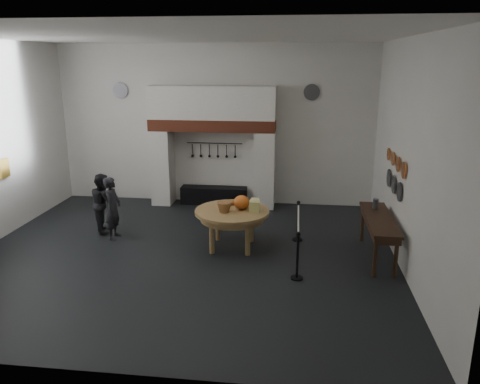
# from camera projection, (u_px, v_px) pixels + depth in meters

# --- Properties ---
(floor) EXTENTS (9.00, 8.00, 0.02)m
(floor) POSITION_uv_depth(u_px,v_px,m) (184.00, 254.00, 10.10)
(floor) COLOR black
(floor) RESTS_ON ground
(ceiling) EXTENTS (9.00, 8.00, 0.02)m
(ceiling) POSITION_uv_depth(u_px,v_px,m) (176.00, 35.00, 8.86)
(ceiling) COLOR silver
(ceiling) RESTS_ON wall_back
(wall_back) EXTENTS (9.00, 0.02, 4.50)m
(wall_back) POSITION_uv_depth(u_px,v_px,m) (215.00, 125.00, 13.30)
(wall_back) COLOR silver
(wall_back) RESTS_ON floor
(wall_front) EXTENTS (9.00, 0.02, 4.50)m
(wall_front) POSITION_uv_depth(u_px,v_px,m) (100.00, 215.00, 5.66)
(wall_front) COLOR silver
(wall_front) RESTS_ON floor
(wall_right) EXTENTS (0.02, 8.00, 4.50)m
(wall_right) POSITION_uv_depth(u_px,v_px,m) (410.00, 157.00, 8.95)
(wall_right) COLOR silver
(wall_right) RESTS_ON floor
(chimney_pier_left) EXTENTS (0.55, 0.70, 2.15)m
(chimney_pier_left) POSITION_uv_depth(u_px,v_px,m) (163.00, 167.00, 13.46)
(chimney_pier_left) COLOR silver
(chimney_pier_left) RESTS_ON floor
(chimney_pier_right) EXTENTS (0.55, 0.70, 2.15)m
(chimney_pier_right) POSITION_uv_depth(u_px,v_px,m) (265.00, 170.00, 13.11)
(chimney_pier_right) COLOR silver
(chimney_pier_right) RESTS_ON floor
(hearth_brick_band) EXTENTS (3.50, 0.72, 0.32)m
(hearth_brick_band) POSITION_uv_depth(u_px,v_px,m) (212.00, 125.00, 12.95)
(hearth_brick_band) COLOR #9E442B
(hearth_brick_band) RESTS_ON chimney_pier_left
(chimney_hood) EXTENTS (3.50, 0.70, 0.90)m
(chimney_hood) POSITION_uv_depth(u_px,v_px,m) (212.00, 103.00, 12.78)
(chimney_hood) COLOR silver
(chimney_hood) RESTS_ON hearth_brick_band
(iron_range) EXTENTS (1.90, 0.45, 0.50)m
(iron_range) POSITION_uv_depth(u_px,v_px,m) (214.00, 195.00, 13.58)
(iron_range) COLOR black
(iron_range) RESTS_ON floor
(utensil_rail) EXTENTS (1.60, 0.02, 0.02)m
(utensil_rail) POSITION_uv_depth(u_px,v_px,m) (214.00, 143.00, 13.36)
(utensil_rail) COLOR black
(utensil_rail) RESTS_ON wall_back
(wall_plaque) EXTENTS (0.05, 0.34, 0.44)m
(wall_plaque) POSITION_uv_depth(u_px,v_px,m) (4.00, 168.00, 10.94)
(wall_plaque) COLOR gold
(wall_plaque) RESTS_ON wall_left
(work_table) EXTENTS (1.96, 1.96, 0.07)m
(work_table) POSITION_uv_depth(u_px,v_px,m) (232.00, 212.00, 10.27)
(work_table) COLOR tan
(work_table) RESTS_ON floor
(pumpkin) EXTENTS (0.36, 0.36, 0.31)m
(pumpkin) POSITION_uv_depth(u_px,v_px,m) (242.00, 202.00, 10.29)
(pumpkin) COLOR #D14B1D
(pumpkin) RESTS_ON work_table
(cheese_block_big) EXTENTS (0.22, 0.22, 0.24)m
(cheese_block_big) POSITION_uv_depth(u_px,v_px,m) (255.00, 206.00, 10.12)
(cheese_block_big) COLOR #D1D17D
(cheese_block_big) RESTS_ON work_table
(cheese_block_small) EXTENTS (0.18, 0.18, 0.20)m
(cheese_block_small) POSITION_uv_depth(u_px,v_px,m) (255.00, 203.00, 10.41)
(cheese_block_small) COLOR #E9E48B
(cheese_block_small) RESTS_ON work_table
(wicker_basket) EXTENTS (0.38, 0.38, 0.22)m
(wicker_basket) POSITION_uv_depth(u_px,v_px,m) (224.00, 207.00, 10.10)
(wicker_basket) COLOR olive
(wicker_basket) RESTS_ON work_table
(bread_loaf) EXTENTS (0.31, 0.18, 0.13)m
(bread_loaf) POSITION_uv_depth(u_px,v_px,m) (230.00, 202.00, 10.58)
(bread_loaf) COLOR #AC7A3D
(bread_loaf) RESTS_ON work_table
(visitor_near) EXTENTS (0.37, 0.55, 1.47)m
(visitor_near) POSITION_uv_depth(u_px,v_px,m) (113.00, 208.00, 10.84)
(visitor_near) COLOR black
(visitor_near) RESTS_ON floor
(visitor_far) EXTENTS (0.84, 0.89, 1.45)m
(visitor_far) POSITION_uv_depth(u_px,v_px,m) (103.00, 203.00, 11.27)
(visitor_far) COLOR black
(visitor_far) RESTS_ON floor
(side_table) EXTENTS (0.55, 2.20, 0.06)m
(side_table) POSITION_uv_depth(u_px,v_px,m) (379.00, 219.00, 9.70)
(side_table) COLOR #381F14
(side_table) RESTS_ON floor
(pewter_jug) EXTENTS (0.12, 0.12, 0.22)m
(pewter_jug) POSITION_uv_depth(u_px,v_px,m) (376.00, 204.00, 10.24)
(pewter_jug) COLOR #444549
(pewter_jug) RESTS_ON side_table
(copper_pan_a) EXTENTS (0.03, 0.34, 0.34)m
(copper_pan_a) POSITION_uv_depth(u_px,v_px,m) (404.00, 170.00, 9.23)
(copper_pan_a) COLOR #C6662D
(copper_pan_a) RESTS_ON wall_right
(copper_pan_b) EXTENTS (0.03, 0.32, 0.32)m
(copper_pan_b) POSITION_uv_depth(u_px,v_px,m) (398.00, 164.00, 9.76)
(copper_pan_b) COLOR #C6662D
(copper_pan_b) RESTS_ON wall_right
(copper_pan_c) EXTENTS (0.03, 0.30, 0.30)m
(copper_pan_c) POSITION_uv_depth(u_px,v_px,m) (393.00, 159.00, 10.28)
(copper_pan_c) COLOR #C6662D
(copper_pan_c) RESTS_ON wall_right
(copper_pan_d) EXTENTS (0.03, 0.28, 0.28)m
(copper_pan_d) POSITION_uv_depth(u_px,v_px,m) (389.00, 154.00, 10.81)
(copper_pan_d) COLOR #C6662D
(copper_pan_d) RESTS_ON wall_right
(pewter_plate_left) EXTENTS (0.03, 0.40, 0.40)m
(pewter_plate_left) POSITION_uv_depth(u_px,v_px,m) (399.00, 192.00, 9.56)
(pewter_plate_left) COLOR #4C4C51
(pewter_plate_left) RESTS_ON wall_right
(pewter_plate_mid) EXTENTS (0.03, 0.40, 0.40)m
(pewter_plate_mid) POSITION_uv_depth(u_px,v_px,m) (394.00, 184.00, 10.13)
(pewter_plate_mid) COLOR #4C4C51
(pewter_plate_mid) RESTS_ON wall_right
(pewter_plate_right) EXTENTS (0.03, 0.40, 0.40)m
(pewter_plate_right) POSITION_uv_depth(u_px,v_px,m) (389.00, 178.00, 10.70)
(pewter_plate_right) COLOR #4C4C51
(pewter_plate_right) RESTS_ON wall_right
(pewter_plate_back_left) EXTENTS (0.44, 0.03, 0.44)m
(pewter_plate_back_left) POSITION_uv_depth(u_px,v_px,m) (121.00, 91.00, 13.32)
(pewter_plate_back_left) COLOR #4C4C51
(pewter_plate_back_left) RESTS_ON wall_back
(pewter_plate_back_right) EXTENTS (0.44, 0.03, 0.44)m
(pewter_plate_back_right) POSITION_uv_depth(u_px,v_px,m) (312.00, 92.00, 12.68)
(pewter_plate_back_right) COLOR #4C4C51
(pewter_plate_back_right) RESTS_ON wall_back
(barrier_post_near) EXTENTS (0.05, 0.05, 0.90)m
(barrier_post_near) POSITION_uv_depth(u_px,v_px,m) (298.00, 257.00, 8.86)
(barrier_post_near) COLOR black
(barrier_post_near) RESTS_ON floor
(barrier_post_far) EXTENTS (0.05, 0.05, 0.90)m
(barrier_post_far) POSITION_uv_depth(u_px,v_px,m) (298.00, 222.00, 10.77)
(barrier_post_far) COLOR black
(barrier_post_far) RESTS_ON floor
(barrier_rope) EXTENTS (0.04, 2.00, 0.04)m
(barrier_rope) POSITION_uv_depth(u_px,v_px,m) (298.00, 220.00, 9.71)
(barrier_rope) COLOR silver
(barrier_rope) RESTS_ON barrier_post_near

